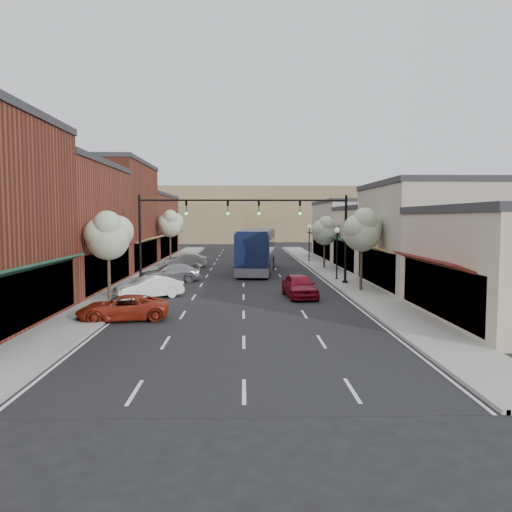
{
  "coord_description": "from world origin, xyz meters",
  "views": [
    {
      "loc": [
        -0.02,
        -30.75,
        5.27
      ],
      "look_at": [
        1.01,
        8.91,
        2.2
      ],
      "focal_mm": 35.0,
      "sensor_mm": 36.0,
      "label": 1
    }
  ],
  "objects": [
    {
      "name": "parked_car_c",
      "position": [
        -6.03,
        10.05,
        0.74
      ],
      "size": [
        5.45,
        3.35,
        1.47
      ],
      "primitive_type": "imported",
      "rotation": [
        0.0,
        0.0,
        -1.3
      ],
      "color": "gray",
      "rests_on": "ground"
    },
    {
      "name": "parked_car_e",
      "position": [
        -6.15,
        22.25,
        0.73
      ],
      "size": [
        4.58,
        1.94,
        1.47
      ],
      "primitive_type": "imported",
      "rotation": [
        0.0,
        0.0,
        -1.48
      ],
      "color": "#9FA0A4",
      "rests_on": "ground"
    },
    {
      "name": "bldg_left_midnear",
      "position": [
        -14.23,
        6.0,
        4.66
      ],
      "size": [
        10.14,
        14.1,
        9.4
      ],
      "color": "brown",
      "rests_on": "ground"
    },
    {
      "name": "sidewalk_right",
      "position": [
        8.4,
        18.5,
        0.07
      ],
      "size": [
        2.8,
        73.0,
        0.15
      ],
      "primitive_type": "cube",
      "color": "gray",
      "rests_on": "ground"
    },
    {
      "name": "sidewalk_left",
      "position": [
        -8.4,
        18.5,
        0.07
      ],
      "size": [
        2.8,
        73.0,
        0.15
      ],
      "primitive_type": "cube",
      "color": "gray",
      "rests_on": "ground"
    },
    {
      "name": "lamp_post_far",
      "position": [
        7.8,
        28.0,
        3.01
      ],
      "size": [
        0.44,
        0.44,
        4.44
      ],
      "color": "black",
      "rests_on": "ground"
    },
    {
      "name": "tree_right_near",
      "position": [
        8.35,
        3.94,
        4.45
      ],
      "size": [
        2.85,
        2.65,
        5.95
      ],
      "color": "#47382B",
      "rests_on": "ground"
    },
    {
      "name": "ground",
      "position": [
        0.0,
        0.0,
        0.0
      ],
      "size": [
        160.0,
        160.0,
        0.0
      ],
      "primitive_type": "plane",
      "color": "black",
      "rests_on": "ground"
    },
    {
      "name": "hill_near",
      "position": [
        -25.0,
        78.0,
        4.0
      ],
      "size": [
        50.0,
        20.0,
        8.0
      ],
      "primitive_type": "cube",
      "color": "#7A6647",
      "rests_on": "ground"
    },
    {
      "name": "red_hatchback",
      "position": [
        3.69,
        1.73,
        0.78
      ],
      "size": [
        2.3,
        4.77,
        1.57
      ],
      "primitive_type": "imported",
      "rotation": [
        0.0,
        0.0,
        0.1
      ],
      "color": "maroon",
      "rests_on": "ground"
    },
    {
      "name": "parked_car_a",
      "position": [
        -6.2,
        -5.31,
        0.64
      ],
      "size": [
        4.92,
        2.9,
        1.29
      ],
      "primitive_type": "imported",
      "rotation": [
        0.0,
        0.0,
        -1.4
      ],
      "color": "maroon",
      "rests_on": "ground"
    },
    {
      "name": "parked_car_b",
      "position": [
        -6.2,
        1.65,
        0.73
      ],
      "size": [
        4.56,
        3.67,
        1.46
      ],
      "primitive_type": "imported",
      "rotation": [
        0.0,
        0.0,
        -1.0
      ],
      "color": "white",
      "rests_on": "ground"
    },
    {
      "name": "signal_mast_right",
      "position": [
        5.62,
        8.0,
        4.62
      ],
      "size": [
        8.22,
        0.46,
        7.0
      ],
      "color": "black",
      "rests_on": "ground"
    },
    {
      "name": "curb_right",
      "position": [
        7.0,
        18.5,
        0.07
      ],
      "size": [
        0.25,
        73.0,
        0.17
      ],
      "primitive_type": "cube",
      "color": "gray",
      "rests_on": "ground"
    },
    {
      "name": "tree_left_near",
      "position": [
        -8.25,
        -0.06,
        4.22
      ],
      "size": [
        2.85,
        2.65,
        5.69
      ],
      "color": "#47382B",
      "rests_on": "ground"
    },
    {
      "name": "bldg_left_midfar",
      "position": [
        -14.24,
        20.0,
        5.4
      ],
      "size": [
        10.14,
        14.1,
        10.9
      ],
      "color": "maroon",
      "rests_on": "ground"
    },
    {
      "name": "tree_left_far",
      "position": [
        -8.25,
        25.94,
        4.6
      ],
      "size": [
        2.85,
        2.65,
        6.13
      ],
      "color": "#47382B",
      "rests_on": "ground"
    },
    {
      "name": "tree_right_far",
      "position": [
        8.35,
        19.94,
        3.99
      ],
      "size": [
        2.85,
        2.65,
        5.43
      ],
      "color": "#47382B",
      "rests_on": "ground"
    },
    {
      "name": "bldg_right_midfar",
      "position": [
        13.7,
        18.0,
        3.17
      ],
      "size": [
        9.14,
        12.1,
        6.4
      ],
      "color": "#BCAD95",
      "rests_on": "ground"
    },
    {
      "name": "coach_bus",
      "position": [
        1.33,
        17.31,
        2.12
      ],
      "size": [
        4.27,
        13.65,
        4.1
      ],
      "rotation": [
        0.0,
        0.0,
        -0.1
      ],
      "color": "#0D1535",
      "rests_on": "ground"
    },
    {
      "name": "lamp_post_near",
      "position": [
        7.8,
        10.5,
        3.01
      ],
      "size": [
        0.44,
        0.44,
        4.44
      ],
      "color": "black",
      "rests_on": "ground"
    },
    {
      "name": "bldg_right_midnear",
      "position": [
        13.72,
        6.0,
        3.91
      ],
      "size": [
        9.14,
        12.1,
        7.9
      ],
      "color": "#A19A8A",
      "rests_on": "ground"
    },
    {
      "name": "curb_left",
      "position": [
        -7.0,
        18.5,
        0.07
      ],
      "size": [
        0.25,
        73.0,
        0.17
      ],
      "primitive_type": "cube",
      "color": "gray",
      "rests_on": "ground"
    },
    {
      "name": "signal_mast_left",
      "position": [
        -5.62,
        8.0,
        4.62
      ],
      "size": [
        8.22,
        0.46,
        7.0
      ],
      "color": "black",
      "rests_on": "ground"
    },
    {
      "name": "bldg_left_far",
      "position": [
        -14.22,
        36.0,
        4.16
      ],
      "size": [
        10.14,
        18.1,
        8.4
      ],
      "color": "brown",
      "rests_on": "ground"
    },
    {
      "name": "hill_far",
      "position": [
        0.0,
        90.0,
        6.0
      ],
      "size": [
        120.0,
        30.0,
        12.0
      ],
      "primitive_type": "cube",
      "color": "#7A6647",
      "rests_on": "ground"
    },
    {
      "name": "bldg_right_far",
      "position": [
        13.71,
        32.0,
        3.66
      ],
      "size": [
        9.14,
        16.1,
        7.4
      ],
      "color": "#A19A8A",
      "rests_on": "ground"
    }
  ]
}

